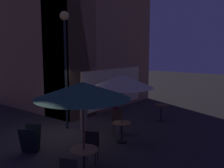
{
  "coord_description": "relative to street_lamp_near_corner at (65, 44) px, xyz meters",
  "views": [
    {
      "loc": [
        -6.12,
        -7.29,
        3.29
      ],
      "look_at": [
        1.77,
        -1.17,
        1.92
      ],
      "focal_mm": 38.63,
      "sensor_mm": 36.0,
      "label": 1
    }
  ],
  "objects": [
    {
      "name": "cafe_table_2",
      "position": [
        3.52,
        -2.68,
        -3.06
      ],
      "size": [
        0.68,
        0.68,
        0.76
      ],
      "color": "black",
      "rests_on": "ground"
    },
    {
      "name": "menu_sandwich_board",
      "position": [
        -2.42,
        -0.95,
        -3.15
      ],
      "size": [
        0.83,
        0.81,
        0.86
      ],
      "rotation": [
        0.0,
        0.0,
        0.59
      ],
      "color": "black",
      "rests_on": "ground"
    },
    {
      "name": "patio_umbrella_0",
      "position": [
        0.12,
        -2.79,
        -1.36
      ],
      "size": [
        2.22,
        2.22,
        2.48
      ],
      "color": "black",
      "rests_on": "ground"
    },
    {
      "name": "patron_standing_1",
      "position": [
        2.92,
        -0.4,
        -2.69
      ],
      "size": [
        0.35,
        0.35,
        1.78
      ],
      "rotation": [
        0.0,
        0.0,
        4.47
      ],
      "color": "#43141D",
      "rests_on": "ground"
    },
    {
      "name": "cafe_chair_2",
      "position": [
        -1.7,
        -2.98,
        -3.04
      ],
      "size": [
        0.59,
        0.59,
        0.9
      ],
      "rotation": [
        0.0,
        0.0,
        -2.63
      ],
      "color": "black",
      "rests_on": "ground"
    },
    {
      "name": "cafe_table_1",
      "position": [
        -2.44,
        -3.4,
        -3.05
      ],
      "size": [
        0.75,
        0.75,
        0.74
      ],
      "color": "black",
      "rests_on": "ground"
    },
    {
      "name": "street_lamp_near_corner",
      "position": [
        0.0,
        0.0,
        0.0
      ],
      "size": [
        0.38,
        0.38,
        4.9
      ],
      "color": "black",
      "rests_on": "ground"
    },
    {
      "name": "cafe_table_0",
      "position": [
        0.12,
        -2.79,
        -3.09
      ],
      "size": [
        0.66,
        0.66,
        0.74
      ],
      "color": "black",
      "rests_on": "ground"
    },
    {
      "name": "ground_plane",
      "position": [
        -0.62,
        -0.38,
        -3.59
      ],
      "size": [
        60.0,
        60.0,
        0.0
      ],
      "primitive_type": "plane",
      "color": "#2C2726"
    },
    {
      "name": "patio_umbrella_1",
      "position": [
        -2.44,
        -3.4,
        -1.29
      ],
      "size": [
        2.44,
        2.44,
        2.52
      ],
      "color": "black",
      "rests_on": "ground"
    },
    {
      "name": "patron_standing_0",
      "position": [
        0.31,
        -0.69,
        -2.79
      ],
      "size": [
        0.37,
        0.37,
        1.61
      ],
      "rotation": [
        0.0,
        0.0,
        1.12
      ],
      "color": "#7D6258",
      "rests_on": "ground"
    },
    {
      "name": "cafe_chair_0",
      "position": [
        0.7,
        -2.14,
        -3.03
      ],
      "size": [
        0.58,
        0.58,
        0.95
      ],
      "rotation": [
        0.0,
        0.0,
        -2.29
      ],
      "color": "#4E3723",
      "rests_on": "ground"
    },
    {
      "name": "cafe_building",
      "position": [
        2.81,
        3.21,
        1.17
      ],
      "size": [
        7.33,
        8.64,
        9.55
      ],
      "color": "#9F734F",
      "rests_on": "ground"
    }
  ]
}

